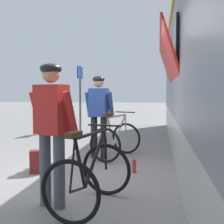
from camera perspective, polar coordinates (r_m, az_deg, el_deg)
The scene contains 8 objects.
ground_plane at distance 5.10m, azimuth -4.57°, elevation -12.30°, with size 80.00×80.00×0.00m, color gray.
cyclist_near_in_red at distance 3.70m, azimuth -11.45°, elevation -1.78°, with size 0.66×0.45×1.76m.
cyclist_far_in_blue at distance 6.34m, azimuth -2.54°, elevation 0.51°, with size 0.65×0.38×1.76m.
bicycle_near_black at distance 3.69m, azimuth -4.20°, elevation -12.05°, with size 0.91×1.19×0.99m.
bicycle_far_silver at distance 6.45m, azimuth 0.80°, elevation -5.26°, with size 1.01×1.24×0.99m.
backpack_on_platform at distance 5.45m, azimuth -13.92°, elevation -9.19°, with size 0.28×0.18×0.40m, color maroon.
water_bottle_near_the_bikes at distance 5.34m, azimuth 4.25°, elevation -10.27°, with size 0.07×0.07×0.23m, color red.
platform_sign_post at distance 11.14m, azimuth -6.12°, elevation 4.76°, with size 0.08×0.70×2.40m.
Camera 1 is at (1.15, -4.76, 1.40)m, focal length 47.83 mm.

